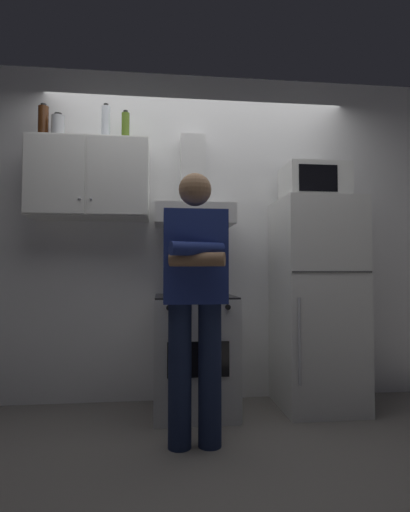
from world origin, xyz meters
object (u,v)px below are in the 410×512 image
Objects in this scene: range_hood at (193,201)px; bottle_vodka_clear at (106,123)px; bottle_olive_oil at (126,127)px; upper_cabinet at (90,180)px; microwave at (314,183)px; bottle_canister_steel at (58,127)px; person_standing at (195,295)px; refrigerator at (316,303)px; bottle_rum_dark at (43,123)px; stove_oven at (195,353)px.

bottle_vodka_clear is at bearing -178.17° from range_hood.
upper_cabinet is at bearing 179.99° from bottle_olive_oil.
bottle_vodka_clear reaches higher than upper_cabinet.
upper_cabinet is 0.81m from range_hood.
microwave is at bearing -3.48° from upper_cabinet.
bottle_canister_steel is (-1.04, -0.02, 0.54)m from range_hood.
refrigerator is at bearing 31.23° from person_standing.
bottle_rum_dark is (-0.12, 0.03, 0.04)m from bottle_canister_steel.
upper_cabinet reaches higher than stove_oven.
refrigerator is 5.75× the size of bottle_rum_dark.
person_standing is at bearing -93.91° from range_hood.
range_hood is at bearing 173.54° from microwave.
bottle_vodka_clear is at bearing -9.81° from upper_cabinet.
upper_cabinet is 1.75m from microwave.
range_hood is 1.56× the size of microwave.
bottle_canister_steel reaches higher than stove_oven.
microwave is at bearing -3.01° from bottle_vodka_clear.
bottle_vodka_clear is (0.47, -0.03, 0.01)m from bottle_rum_dark.
stove_oven is 2.00m from bottle_canister_steel.
range_hood is at bearing 86.09° from person_standing.
upper_cabinet is at bearing -1.34° from bottle_rum_dark.
microwave is (1.75, -0.11, -0.01)m from upper_cabinet.
stove_oven is at bearing -90.00° from range_hood.
bottle_rum_dark is at bearing 176.39° from refrigerator.
bottle_olive_oil is 0.62m from bottle_rum_dark.
microwave is 1.66× the size of bottle_vodka_clear.
bottle_rum_dark reaches higher than microwave.
upper_cabinet is 0.56× the size of refrigerator.
stove_oven is at bearing -179.96° from refrigerator.
bottle_olive_oil is at bearing 166.78° from stove_oven.
bottle_olive_oil is (-0.53, 0.13, 1.74)m from stove_oven.
refrigerator is at bearing -4.07° from upper_cabinet.
person_standing is (-1.00, -0.61, 0.10)m from refrigerator.
bottle_vodka_clear is at bearing 131.63° from person_standing.
range_hood is at bearing 1.83° from bottle_vodka_clear.
refrigerator is at bearing -3.61° from bottle_rum_dark.
range_hood is at bearing 172.45° from refrigerator.
bottle_rum_dark is (-1.15, 0.13, 1.75)m from stove_oven.
bottle_rum_dark is at bearing 165.01° from bottle_canister_steel.
range_hood is 3.78× the size of bottle_canister_steel.
person_standing is 1.85m from bottle_rum_dark.
person_standing reaches higher than refrigerator.
upper_cabinet is 3.58× the size of bottle_olive_oil.
person_standing is at bearing -56.51° from bottle_olive_oil.
microwave is 2.15m from bottle_rum_dark.
refrigerator is 0.94m from microwave.
microwave is at bearing -2.40° from bottle_canister_steel.
bottle_olive_oil is at bearing 175.20° from refrigerator.
bottle_olive_oil reaches higher than upper_cabinet.
range_hood is 0.97m from microwave.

